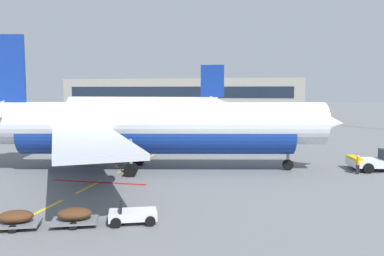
% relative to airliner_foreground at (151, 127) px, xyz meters
% --- Properties ---
extents(ground, '(400.00, 400.00, 0.00)m').
position_rel_airliner_foreground_xyz_m(ground, '(19.52, 12.39, -3.95)').
color(ground, slate).
extents(apron_paint_markings, '(8.00, 96.58, 0.01)m').
position_rel_airliner_foreground_xyz_m(apron_paint_markings, '(-2.48, 10.27, -3.95)').
color(apron_paint_markings, yellow).
rests_on(apron_paint_markings, ground).
extents(airliner_foreground, '(34.58, 33.81, 12.20)m').
position_rel_airliner_foreground_xyz_m(airliner_foreground, '(0.00, 0.00, 0.00)').
color(airliner_foreground, white).
rests_on(airliner_foreground, ground).
extents(airliner_mid_left, '(33.64, 33.54, 11.82)m').
position_rel_airliner_foreground_xyz_m(airliner_mid_left, '(-14.06, 37.92, -0.12)').
color(airliner_mid_left, silver).
rests_on(airliner_mid_left, ground).
extents(catering_truck, '(3.11, 7.17, 3.14)m').
position_rel_airliner_foreground_xyz_m(catering_truck, '(-27.75, 16.40, -2.30)').
color(catering_truck, black).
rests_on(catering_truck, ground).
extents(baggage_train, '(11.31, 5.68, 1.14)m').
position_rel_airliner_foreground_xyz_m(baggage_train, '(-0.48, -15.94, -3.42)').
color(baggage_train, silver).
rests_on(baggage_train, ground).
extents(ground_crew_worker, '(0.33, 0.66, 1.66)m').
position_rel_airliner_foreground_xyz_m(ground_crew_worker, '(18.09, 2.31, -3.01)').
color(ground_crew_worker, '#232328').
rests_on(ground_crew_worker, ground).
extents(terminal_satellite, '(95.61, 22.09, 13.33)m').
position_rel_airliner_foreground_xyz_m(terminal_satellite, '(-28.80, 126.70, 1.93)').
color(terminal_satellite, '#9E998E').
rests_on(terminal_satellite, ground).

